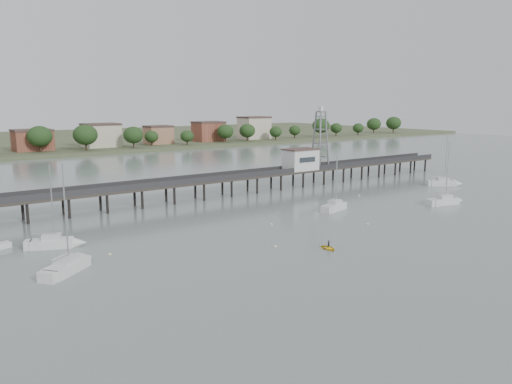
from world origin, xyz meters
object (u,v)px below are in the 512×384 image
at_px(yellow_dinghy, 328,249).
at_px(sailboat_e, 448,183).
at_px(sailboat_a, 74,264).
at_px(sailboat_c, 338,206).
at_px(pier, 213,180).
at_px(sailboat_d, 449,201).
at_px(lattice_tower, 320,140).
at_px(sailboat_b, 61,243).

bearing_deg(yellow_dinghy, sailboat_e, 24.89).
bearing_deg(sailboat_a, yellow_dinghy, -60.80).
relative_size(sailboat_c, yellow_dinghy, 4.87).
bearing_deg(pier, sailboat_d, -44.51).
bearing_deg(sailboat_d, sailboat_a, -170.18).
xyz_separation_m(sailboat_e, sailboat_c, (-42.16, -3.57, 0.00)).
height_order(pier, lattice_tower, lattice_tower).
distance_m(lattice_tower, sailboat_e, 33.49).
xyz_separation_m(sailboat_e, sailboat_a, (-94.07, -9.08, -0.00)).
xyz_separation_m(lattice_tower, sailboat_b, (-69.08, -19.55, -10.46)).
bearing_deg(sailboat_e, lattice_tower, 176.19).
bearing_deg(sailboat_a, sailboat_c, -32.87).
relative_size(sailboat_e, sailboat_d, 0.97).
distance_m(lattice_tower, sailboat_a, 77.28).
bearing_deg(sailboat_b, pier, 49.35).
height_order(lattice_tower, sailboat_d, lattice_tower).
height_order(pier, sailboat_a, sailboat_a).
bearing_deg(sailboat_e, sailboat_b, -143.08).
relative_size(lattice_tower, sailboat_d, 1.14).
relative_size(sailboat_a, yellow_dinghy, 5.44).
bearing_deg(sailboat_d, lattice_tower, 109.12).
distance_m(lattice_tower, yellow_dinghy, 58.85).
bearing_deg(lattice_tower, yellow_dinghy, -131.95).
relative_size(sailboat_e, sailboat_a, 0.93).
bearing_deg(sailboat_c, sailboat_a, 170.64).
bearing_deg(yellow_dinghy, sailboat_a, 163.75).
relative_size(pier, sailboat_c, 11.75).
bearing_deg(sailboat_a, lattice_tower, -15.66).
height_order(lattice_tower, sailboat_e, lattice_tower).
relative_size(pier, sailboat_a, 10.53).
xyz_separation_m(sailboat_e, sailboat_d, (-20.12, -13.35, -0.00)).
relative_size(sailboat_d, sailboat_b, 1.08).
xyz_separation_m(pier, sailboat_b, (-37.58, -19.55, -3.15)).
distance_m(sailboat_b, yellow_dinghy, 38.42).
bearing_deg(yellow_dinghy, pier, 86.19).
height_order(sailboat_d, sailboat_b, sailboat_d).
height_order(pier, sailboat_c, sailboat_c).
distance_m(pier, sailboat_e, 59.24).
height_order(sailboat_d, sailboat_a, sailboat_a).
xyz_separation_m(sailboat_c, yellow_dinghy, (-20.22, -18.23, -0.64)).
distance_m(pier, lattice_tower, 32.34).
bearing_deg(sailboat_e, pier, -163.05).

